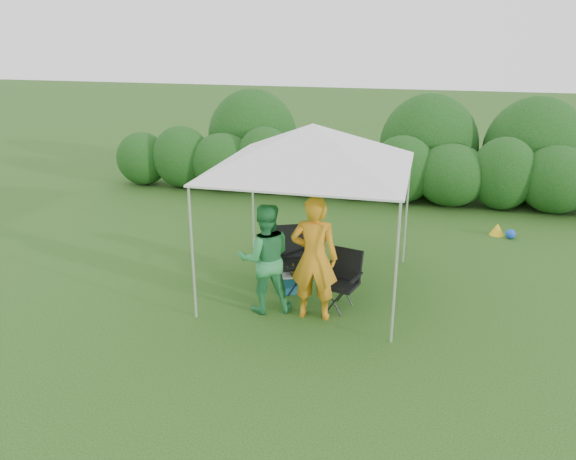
% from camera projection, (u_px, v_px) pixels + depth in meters
% --- Properties ---
extents(ground, '(70.00, 70.00, 0.00)m').
position_uv_depth(ground, '(304.00, 299.00, 9.31)').
color(ground, '#2F591C').
extents(hedge, '(13.59, 1.53, 1.80)m').
position_uv_depth(hedge, '(355.00, 168.00, 14.51)').
color(hedge, '#1C4C17').
rests_on(hedge, ground).
extents(canopy, '(3.10, 3.10, 2.83)m').
position_uv_depth(canopy, '(312.00, 147.00, 8.93)').
color(canopy, silver).
rests_on(canopy, ground).
extents(chair_right, '(0.68, 0.64, 0.95)m').
position_uv_depth(chair_right, '(342.00, 276.00, 8.90)').
color(chair_right, black).
rests_on(chair_right, ground).
extents(chair_left, '(0.81, 0.78, 1.08)m').
position_uv_depth(chair_left, '(294.00, 254.00, 9.58)').
color(chair_left, black).
rests_on(chair_left, ground).
extents(man, '(0.75, 0.52, 1.97)m').
position_uv_depth(man, '(314.00, 258.00, 8.43)').
color(man, orange).
rests_on(man, ground).
extents(woman, '(1.04, 0.94, 1.76)m').
position_uv_depth(woman, '(265.00, 258.00, 8.69)').
color(woman, '#31954F').
rests_on(woman, ground).
extents(cooler, '(0.47, 0.41, 0.33)m').
position_uv_depth(cooler, '(290.00, 283.00, 9.52)').
color(cooler, '#1B597E').
rests_on(cooler, ground).
extents(bottle, '(0.06, 0.06, 0.22)m').
position_uv_depth(bottle, '(293.00, 269.00, 9.38)').
color(bottle, '#592D0C').
rests_on(bottle, cooler).
extents(lawn_toy, '(0.52, 0.43, 0.26)m').
position_uv_depth(lawn_toy, '(501.00, 230.00, 12.11)').
color(lawn_toy, yellow).
rests_on(lawn_toy, ground).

